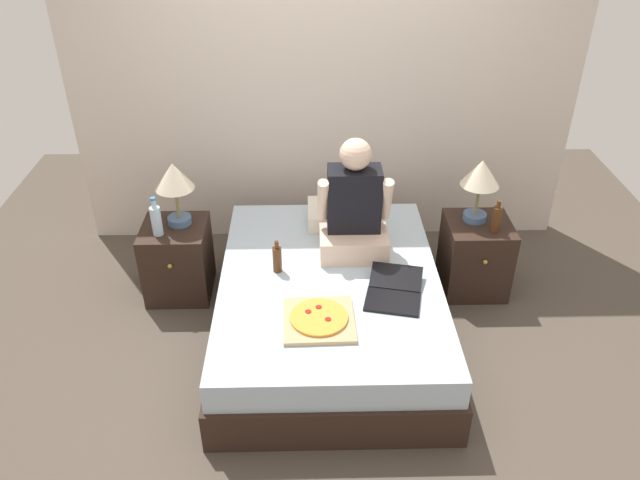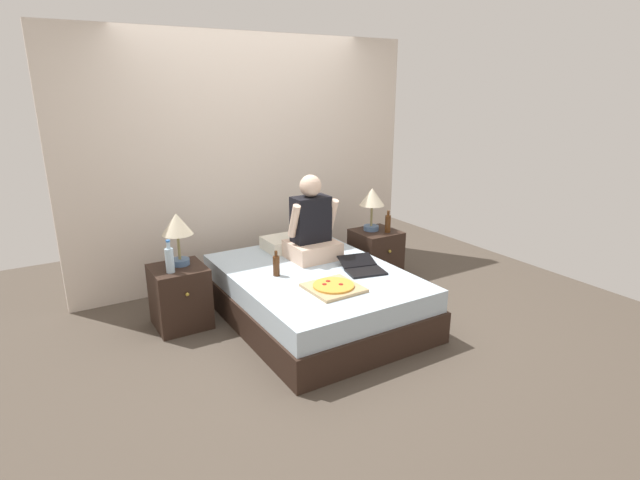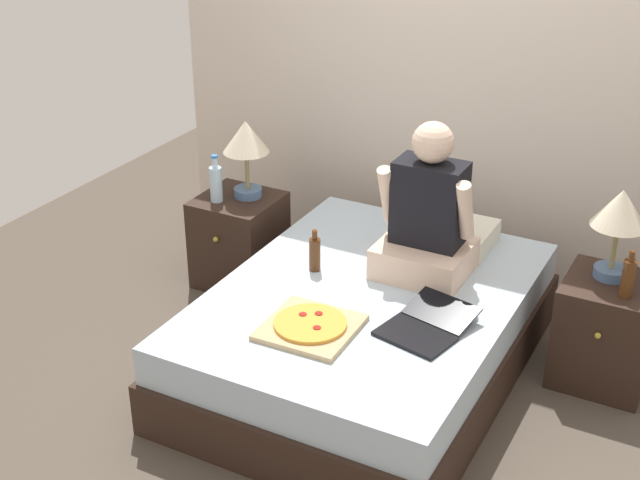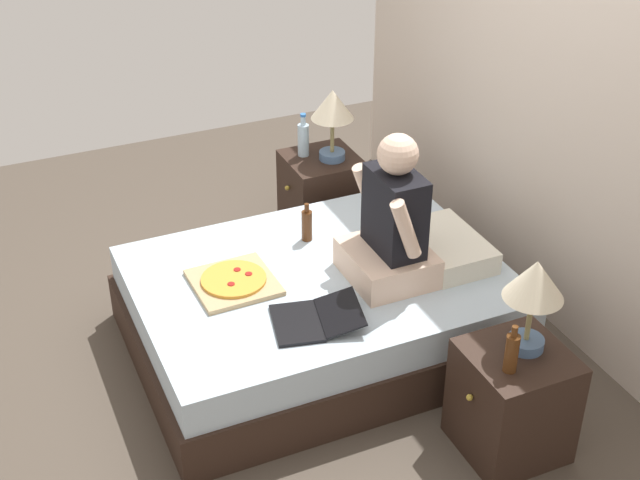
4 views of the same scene
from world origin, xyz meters
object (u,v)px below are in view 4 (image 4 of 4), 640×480
beer_bottle (512,352)px  person_seated (392,227)px  bed (319,309)px  lamp_on_left_nightstand (332,110)px  pizza_box (234,281)px  lamp_on_right_nightstand (534,286)px  beer_bottle_on_bed (307,225)px  nightstand_left (322,196)px  water_bottle (303,139)px  nightstand_right (512,401)px  laptop (311,320)px

beer_bottle → person_seated: bearing=-176.0°
bed → beer_bottle: beer_bottle is taller
lamp_on_left_nightstand → pizza_box: bearing=-46.0°
bed → lamp_on_right_nightstand: lamp_on_right_nightstand is taller
beer_bottle_on_bed → lamp_on_left_nightstand: bearing=146.0°
person_seated → nightstand_left: bearing=172.2°
nightstand_left → lamp_on_left_nightstand: (0.04, 0.05, 0.59)m
water_bottle → nightstand_right: 2.21m
pizza_box → lamp_on_left_nightstand: bearing=134.0°
nightstand_left → pizza_box: 1.35m
bed → lamp_on_right_nightstand: 1.32m
lamp_on_right_nightstand → laptop: lamp_on_right_nightstand is taller
nightstand_right → pizza_box: (-1.13, -0.92, 0.20)m
lamp_on_left_nightstand → beer_bottle: 2.15m
nightstand_left → lamp_on_left_nightstand: bearing=51.4°
lamp_on_left_nightstand → bed: bearing=-28.0°
laptop → lamp_on_right_nightstand: bearing=48.9°
bed → lamp_on_left_nightstand: bearing=152.0°
bed → person_seated: (0.16, 0.32, 0.52)m
beer_bottle_on_bed → nightstand_left: bearing=150.4°
bed → lamp_on_left_nightstand: size_ratio=4.24×
water_bottle → lamp_on_right_nightstand: lamp_on_right_nightstand is taller
person_seated → beer_bottle_on_bed: 0.58m
person_seated → laptop: size_ratio=1.65×
pizza_box → beer_bottle_on_bed: bearing=116.3°
bed → water_bottle: bearing=160.6°
person_seated → laptop: (0.21, -0.52, -0.27)m
bed → water_bottle: 1.27m
nightstand_right → lamp_on_right_nightstand: lamp_on_right_nightstand is taller
lamp_on_left_nightstand → person_seated: bearing=-10.4°
nightstand_left → lamp_on_right_nightstand: (2.07, 0.05, 0.59)m
pizza_box → lamp_on_right_nightstand: bearing=41.4°
nightstand_left → lamp_on_right_nightstand: lamp_on_right_nightstand is taller
nightstand_right → beer_bottle_on_bed: bearing=-163.4°
lamp_on_right_nightstand → beer_bottle: lamp_on_right_nightstand is taller
lamp_on_left_nightstand → beer_bottle: lamp_on_left_nightstand is taller
lamp_on_right_nightstand → pizza_box: bearing=-138.6°
lamp_on_right_nightstand → beer_bottle_on_bed: bearing=-161.1°
lamp_on_left_nightstand → beer_bottle: (2.13, -0.15, -0.23)m
nightstand_left → lamp_on_left_nightstand: size_ratio=1.19×
water_bottle → laptop: 1.63m
nightstand_right → laptop: 0.99m
lamp_on_left_nightstand → nightstand_right: bearing=-1.4°
lamp_on_left_nightstand → person_seated: size_ratio=0.58×
lamp_on_right_nightstand → laptop: size_ratio=0.95×
lamp_on_left_nightstand → beer_bottle: bearing=-4.0°
nightstand_right → beer_bottle: size_ratio=2.33×
water_bottle → lamp_on_right_nightstand: (2.15, 0.14, 0.22)m
nightstand_right → beer_bottle: 0.38m
water_bottle → person_seated: (1.29, -0.08, 0.09)m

